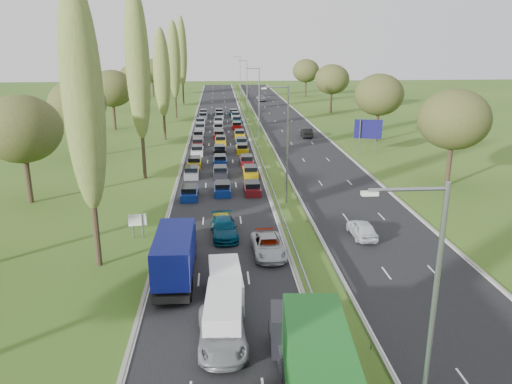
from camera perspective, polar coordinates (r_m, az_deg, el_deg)
name	(u,v)px	position (r m, az deg, el deg)	size (l,w,h in m)	color
ground	(258,137)	(87.73, 0.24, 6.28)	(260.00, 260.00, 0.00)	#2F561A
near_carriageway	(219,135)	(89.92, -4.20, 6.50)	(10.50, 215.00, 0.04)	black
far_carriageway	(294,134)	(90.95, 4.39, 6.61)	(10.50, 215.00, 0.04)	black
central_reservation	(257,132)	(90.09, 0.12, 6.92)	(2.36, 215.00, 0.32)	gray
lamp_columns	(259,104)	(84.85, 0.36, 10.02)	(0.18, 140.18, 12.00)	gray
poplar_row	(153,68)	(74.79, -11.66, 13.68)	(2.80, 127.80, 22.44)	#2D2116
woodland_left	(71,107)	(71.84, -20.41, 9.10)	(8.00, 166.00, 11.10)	#2D2116
woodland_right	(397,101)	(77.73, 15.78, 10.02)	(8.00, 153.00, 11.10)	#2D2116
traffic_queue_fill	(220,138)	(84.92, -4.19, 6.19)	(9.12, 67.28, 0.80)	navy
near_car_2	(178,242)	(40.27, -8.90, -5.71)	(2.46, 5.34, 1.48)	silver
near_car_6	(222,332)	(28.41, -3.86, -15.68)	(2.63, 5.70, 1.58)	gray
near_car_7	(224,228)	(42.79, -3.66, -4.12)	(2.14, 5.26, 1.53)	#05324C
near_car_8	(223,224)	(43.62, -3.79, -3.67)	(1.87, 4.65, 1.58)	#A6AA0B
near_car_9	(292,348)	(27.17, 4.12, -17.34)	(1.70, 4.87, 1.60)	black
near_car_10	(268,246)	(39.15, 1.42, -6.19)	(2.44, 5.28, 1.47)	#ACB1B6
near_car_11	(269,245)	(39.53, 1.46, -6.09)	(1.83, 4.50, 1.31)	#971C09
far_car_0	(362,229)	(43.56, 12.02, -4.12)	(1.76, 4.38, 1.49)	silver
far_car_1	(307,133)	(88.10, 5.80, 6.78)	(1.67, 4.80, 1.58)	black
far_car_2	(261,98)	(142.55, 0.59, 10.68)	(2.54, 5.51, 1.53)	gray
blue_lorry	(176,254)	(35.24, -9.16, -7.02)	(2.45, 8.83, 3.73)	black
white_van_front	(224,311)	(29.81, -3.70, -13.38)	(2.05, 5.23, 2.10)	silver
white_van_rear	(225,282)	(32.98, -3.52, -10.28)	(2.00, 5.10, 2.05)	white
info_sign	(137,223)	(43.43, -13.39, -3.42)	(1.50, 0.35, 2.10)	gray
direction_sign	(368,131)	(75.11, 12.68, 6.85)	(3.92, 1.00, 5.20)	gray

